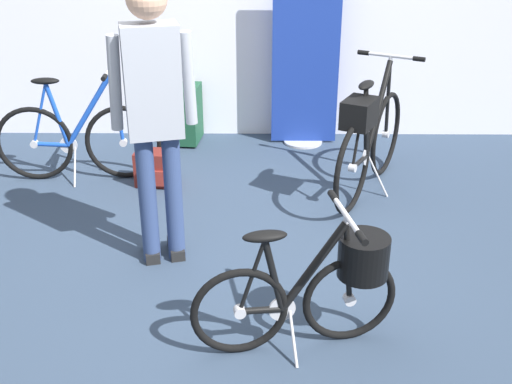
# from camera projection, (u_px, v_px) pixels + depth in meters

# --- Properties ---
(ground_plane) EXTENTS (7.30, 7.30, 0.00)m
(ground_plane) POSITION_uv_depth(u_px,v_px,m) (233.00, 282.00, 3.90)
(ground_plane) COLOR #2D3D51
(floor_banner_stand) EXTENTS (0.60, 0.36, 1.57)m
(floor_banner_stand) POSITION_uv_depth(u_px,v_px,m) (305.00, 69.00, 5.73)
(floor_banner_stand) COLOR #B7B7BC
(floor_banner_stand) RESTS_ON ground_plane
(folding_bike_foreground) EXTENTS (1.06, 0.53, 0.77)m
(folding_bike_foreground) POSITION_uv_depth(u_px,v_px,m) (321.00, 282.00, 3.23)
(folding_bike_foreground) COLOR black
(folding_bike_foreground) RESTS_ON ground_plane
(display_bike_left) EXTENTS (0.75, 1.34, 1.03)m
(display_bike_left) POSITION_uv_depth(u_px,v_px,m) (368.00, 139.00, 4.82)
(display_bike_left) COLOR black
(display_bike_left) RESTS_ON ground_plane
(display_bike_right) EXTENTS (1.33, 0.53, 0.93)m
(display_bike_right) POSITION_uv_depth(u_px,v_px,m) (78.00, 138.00, 5.14)
(display_bike_right) COLOR black
(display_bike_right) RESTS_ON ground_plane
(visitor_near_wall) EXTENTS (0.52, 0.33, 1.75)m
(visitor_near_wall) POSITION_uv_depth(u_px,v_px,m) (154.00, 108.00, 3.71)
(visitor_near_wall) COLOR navy
(visitor_near_wall) RESTS_ON ground_plane
(rolling_suitcase) EXTENTS (0.22, 0.38, 0.83)m
(rolling_suitcase) POSITION_uv_depth(u_px,v_px,m) (190.00, 113.00, 5.92)
(rolling_suitcase) COLOR #19472D
(rolling_suitcase) RESTS_ON ground_plane
(backpack_on_floor) EXTENTS (0.34, 0.25, 0.28)m
(backpack_on_floor) POSITION_uv_depth(u_px,v_px,m) (156.00, 168.00, 5.13)
(backpack_on_floor) COLOR maroon
(backpack_on_floor) RESTS_ON ground_plane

